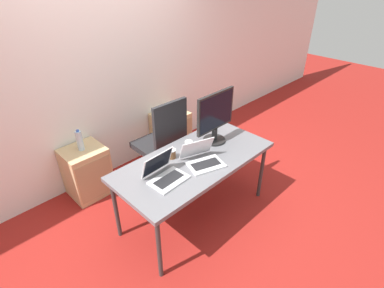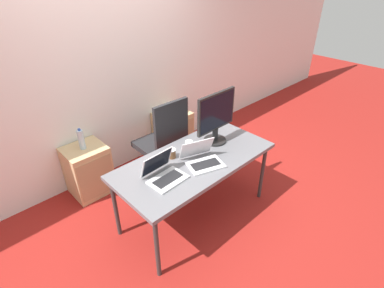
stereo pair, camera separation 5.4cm
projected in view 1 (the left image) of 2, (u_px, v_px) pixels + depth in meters
ground_plane at (194, 213)px, 3.27m from camera, size 14.00×14.00×0.00m
wall_back at (110, 69)px, 3.40m from camera, size 10.00×0.05×2.60m
desk at (195, 163)px, 2.91m from camera, size 1.60×0.76×0.72m
office_chair at (162, 151)px, 3.55m from camera, size 0.56×0.57×1.11m
cabinet_left at (87, 172)px, 3.41m from camera, size 0.44×0.41×0.60m
cabinet_right at (171, 133)px, 4.18m from camera, size 0.44×0.41×0.60m
water_bottle at (80, 141)px, 3.20m from camera, size 0.07×0.07×0.24m
laptop_left at (165, 174)px, 2.60m from camera, size 0.34×0.31×0.23m
laptop_right at (203, 159)px, 2.80m from camera, size 0.38×0.40×0.22m
monitor at (215, 117)px, 3.02m from camera, size 0.50×0.24×0.54m
coffee_cup_white at (189, 146)px, 2.98m from camera, size 0.08×0.08×0.11m
coffee_cup_brown at (172, 154)px, 2.87m from camera, size 0.08×0.08×0.09m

